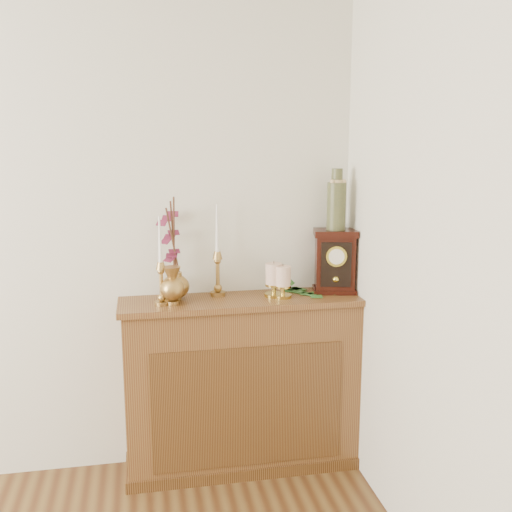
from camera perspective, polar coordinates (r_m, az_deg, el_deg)
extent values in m
cube|color=brown|center=(3.21, -1.31, -12.32)|extent=(1.20, 0.30, 0.90)
cube|color=brown|center=(3.09, -0.81, -14.19)|extent=(0.96, 0.01, 0.63)
cube|color=brown|center=(3.05, -1.35, -4.30)|extent=(1.24, 0.34, 0.03)
cube|color=brown|center=(3.40, -1.28, -18.81)|extent=(1.23, 0.33, 0.06)
cylinder|color=tan|center=(2.96, -8.95, -4.44)|extent=(0.07, 0.07, 0.02)
sphere|color=tan|center=(2.96, -8.97, -3.93)|extent=(0.04, 0.04, 0.04)
cylinder|color=tan|center=(2.94, -9.01, -2.74)|extent=(0.02, 0.02, 0.13)
sphere|color=tan|center=(2.92, -9.05, -1.44)|extent=(0.03, 0.03, 0.03)
cone|color=tan|center=(2.92, -9.06, -0.92)|extent=(0.05, 0.05, 0.04)
cone|color=white|center=(2.89, -9.14, 1.54)|extent=(0.02, 0.02, 0.23)
cylinder|color=tan|center=(3.10, -3.65, -3.60)|extent=(0.08, 0.08, 0.02)
sphere|color=tan|center=(3.09, -3.65, -3.07)|extent=(0.04, 0.04, 0.04)
cylinder|color=tan|center=(3.08, -3.67, -1.82)|extent=(0.02, 0.02, 0.14)
sphere|color=tan|center=(3.06, -3.69, -0.48)|extent=(0.04, 0.04, 0.04)
cone|color=tan|center=(3.05, -3.69, 0.07)|extent=(0.05, 0.05, 0.04)
cone|color=white|center=(3.03, -3.73, 2.62)|extent=(0.02, 0.02, 0.25)
cylinder|color=tan|center=(2.95, -7.93, -4.42)|extent=(0.06, 0.06, 0.02)
sphere|color=tan|center=(2.94, -7.96, -3.12)|extent=(0.12, 0.12, 0.12)
cone|color=tan|center=(2.92, -8.01, -1.59)|extent=(0.09, 0.09, 0.06)
cylinder|color=tan|center=(3.05, -7.66, -4.00)|extent=(0.06, 0.06, 0.01)
ellipsoid|color=tan|center=(3.04, -7.69, -2.90)|extent=(0.14, 0.14, 0.12)
cylinder|color=tan|center=(3.02, -7.72, -1.78)|extent=(0.07, 0.07, 0.03)
cylinder|color=#472819|center=(3.00, -7.95, 1.45)|extent=(0.07, 0.07, 0.34)
cylinder|color=#472819|center=(3.00, -7.89, 1.75)|extent=(0.03, 0.07, 0.37)
cylinder|color=#472819|center=(3.00, -7.83, 2.04)|extent=(0.01, 0.13, 0.39)
cylinder|color=gold|center=(3.08, 1.69, -3.71)|extent=(0.10, 0.10, 0.02)
cylinder|color=gold|center=(3.07, 1.70, -3.19)|extent=(0.02, 0.02, 0.04)
cylinder|color=gold|center=(3.07, 1.70, -2.75)|extent=(0.09, 0.09, 0.01)
cylinder|color=#FCECC5|center=(3.05, 1.70, -1.69)|extent=(0.09, 0.09, 0.11)
cylinder|color=#472819|center=(3.04, 1.71, -0.61)|extent=(0.00, 0.00, 0.01)
cylinder|color=gold|center=(3.06, 2.56, -3.82)|extent=(0.09, 0.09, 0.02)
cylinder|color=gold|center=(3.05, 2.56, -3.33)|extent=(0.02, 0.02, 0.04)
cylinder|color=gold|center=(3.05, 2.57, -2.91)|extent=(0.08, 0.08, 0.01)
cylinder|color=#FCECC5|center=(3.03, 2.58, -1.90)|extent=(0.08, 0.08, 0.10)
cylinder|color=#472819|center=(3.02, 2.58, -0.87)|extent=(0.00, 0.00, 0.01)
cube|color=#2E6626|center=(3.28, 8.87, -2.95)|extent=(0.07, 0.07, 0.00)
cube|color=#2E6626|center=(3.28, 7.91, -2.93)|extent=(0.07, 0.07, 0.00)
cube|color=#2E6626|center=(3.16, 6.87, -3.47)|extent=(0.06, 0.07, 0.00)
cube|color=#2E6626|center=(3.27, 8.45, -3.00)|extent=(0.07, 0.06, 0.00)
cube|color=#2E6626|center=(3.23, 7.81, -3.15)|extent=(0.07, 0.06, 0.00)
cube|color=#2E6626|center=(3.18, 6.85, -3.36)|extent=(0.06, 0.06, 0.00)
cube|color=#2E6626|center=(3.23, 9.40, -3.24)|extent=(0.06, 0.07, 0.00)
cube|color=#2E6626|center=(3.21, 3.99, -3.17)|extent=(0.05, 0.06, 0.00)
cube|color=#2E6626|center=(3.19, 3.89, -3.25)|extent=(0.07, 0.06, 0.00)
cube|color=#2E6626|center=(3.08, 5.19, -3.82)|extent=(0.07, 0.07, 0.00)
cube|color=#2E6626|center=(3.21, 7.38, -3.24)|extent=(0.06, 0.07, 0.00)
cube|color=#2E6626|center=(3.25, 8.72, -3.10)|extent=(0.07, 0.07, 0.00)
cube|color=#2E6626|center=(3.09, 2.23, -3.75)|extent=(0.05, 0.06, 0.00)
cube|color=#2E6626|center=(3.19, 7.85, -3.36)|extent=(0.06, 0.07, 0.00)
cube|color=#2E6626|center=(3.11, 1.76, -2.64)|extent=(0.06, 0.06, 0.03)
cube|color=#2E6626|center=(3.05, 3.31, -2.47)|extent=(0.06, 0.06, 0.03)
cube|color=#2E6626|center=(3.19, 8.26, -2.16)|extent=(0.06, 0.06, 0.03)
cube|color=black|center=(3.19, 7.45, -3.20)|extent=(0.25, 0.20, 0.02)
cube|color=black|center=(3.16, 7.51, -0.67)|extent=(0.22, 0.17, 0.29)
cube|color=black|center=(3.13, 7.59, 2.21)|extent=(0.25, 0.20, 0.03)
cube|color=black|center=(3.09, 7.64, -0.83)|extent=(0.15, 0.04, 0.23)
cylinder|color=yellow|center=(3.08, 7.67, -0.04)|extent=(0.11, 0.03, 0.11)
cylinder|color=silver|center=(3.08, 7.67, -0.04)|extent=(0.08, 0.02, 0.08)
sphere|color=yellow|center=(3.11, 7.60, -2.21)|extent=(0.04, 0.04, 0.04)
cylinder|color=#1C382B|center=(3.11, 7.66, 4.73)|extent=(0.10, 0.10, 0.24)
cylinder|color=#1C382B|center=(3.10, 7.73, 7.52)|extent=(0.06, 0.06, 0.08)
cylinder|color=tan|center=(3.10, 7.72, 7.05)|extent=(0.07, 0.07, 0.02)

